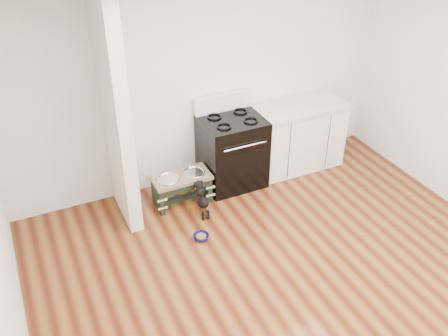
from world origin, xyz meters
The scene contains 8 objects.
ground centered at (0.00, 0.00, 0.00)m, with size 5.00×5.00×0.00m, color #451A0C.
room_shell centered at (0.00, 0.00, 1.62)m, with size 5.00×5.00×5.00m.
partition_wall centered at (-1.18, 2.10, 1.35)m, with size 0.15×0.80×2.70m, color silver.
oven_range centered at (0.25, 2.16, 0.48)m, with size 0.76×0.69×1.14m.
cabinet_run centered at (1.23, 2.18, 0.45)m, with size 1.24×0.64×0.91m.
dog_feeder centered at (-0.50, 2.01, 0.28)m, with size 0.70×0.38×0.40m.
puppy centered at (-0.38, 1.68, 0.24)m, with size 0.12×0.36×0.43m.
floor_bowl centered at (-0.57, 1.27, 0.03)m, with size 0.20×0.20×0.06m.
Camera 1 is at (-2.17, -2.74, 3.71)m, focal length 40.00 mm.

